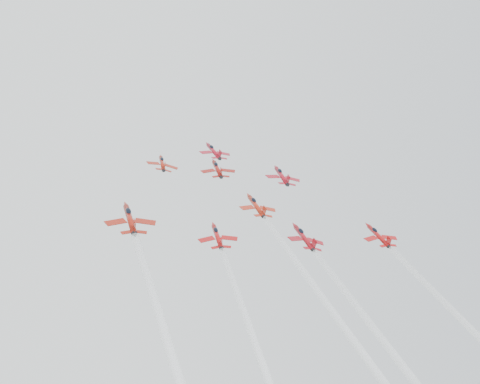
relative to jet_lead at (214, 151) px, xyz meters
name	(u,v)px	position (x,y,z in m)	size (l,w,h in m)	color
jet_lead	(214,151)	(0.00, 0.00, 0.00)	(9.59, 11.53, 9.54)	maroon
jet_row2_left	(162,163)	(-16.79, -9.97, -8.29)	(8.46, 10.17, 8.41)	#9A1D0E
jet_row2_center	(217,168)	(-1.79, -10.13, -8.42)	(9.51, 11.43, 9.45)	maroon
jet_row2_right	(281,175)	(16.87, -10.52, -8.73)	(10.30, 12.38, 10.25)	maroon
jet_center	(331,333)	(3.36, -61.12, -50.86)	(9.37, 79.37, 66.23)	#AC2310
jet_rear_left	(278,384)	(-9.77, -69.26, -57.62)	(8.36, 70.88, 59.15)	#AB1010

